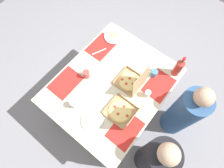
{
  "coord_description": "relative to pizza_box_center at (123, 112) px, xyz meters",
  "views": [
    {
      "loc": [
        0.68,
        0.54,
        2.67
      ],
      "look_at": [
        0.0,
        0.0,
        0.75
      ],
      "focal_mm": 29.84,
      "sensor_mm": 36.0,
      "label": 1
    }
  ],
  "objects": [
    {
      "name": "placemat_far_right",
      "position": [
        0.12,
        0.12,
        -0.05
      ],
      "size": [
        0.36,
        0.26,
        0.0
      ],
      "primitive_type": "cube",
      "color": "red",
      "rests_on": "dining_table"
    },
    {
      "name": "cup_spare",
      "position": [
        -0.58,
        0.0,
        -0.0
      ],
      "size": [
        0.07,
        0.07,
        0.09
      ],
      "primitive_type": "cylinder",
      "color": "teal",
      "rests_on": "dining_table"
    },
    {
      "name": "placemat_near_right",
      "position": [
        0.12,
        -0.73,
        -0.05
      ],
      "size": [
        0.36,
        0.26,
        0.0
      ],
      "primitive_type": "cube",
      "color": "red",
      "rests_on": "dining_table"
    },
    {
      "name": "soda_bottle",
      "position": [
        -0.76,
        0.18,
        0.08
      ],
      "size": [
        0.09,
        0.09,
        0.32
      ],
      "color": "#B2382D",
      "rests_on": "dining_table"
    },
    {
      "name": "pizza_box_edge_far",
      "position": [
        -0.34,
        -0.14,
        -0.0
      ],
      "size": [
        0.28,
        0.28,
        0.32
      ],
      "color": "tan",
      "rests_on": "dining_table"
    },
    {
      "name": "ground_plane",
      "position": [
        -0.19,
        -0.3,
        -0.8
      ],
      "size": [
        6.0,
        6.0,
        0.0
      ],
      "primitive_type": "plane",
      "color": "gray"
    },
    {
      "name": "diner_right_seat",
      "position": [
        0.12,
        0.53,
        -0.27
      ],
      "size": [
        0.32,
        0.32,
        1.18
      ],
      "color": "black",
      "rests_on": "ground_plane"
    },
    {
      "name": "cup_dark",
      "position": [
        -0.09,
        -0.59,
        -0.0
      ],
      "size": [
        0.08,
        0.08,
        0.1
      ],
      "primitive_type": "cylinder",
      "color": "#BF4742",
      "rests_on": "dining_table"
    },
    {
      "name": "placemat_near_left",
      "position": [
        -0.51,
        -0.73,
        -0.05
      ],
      "size": [
        0.36,
        0.26,
        0.0
      ],
      "primitive_type": "cube",
      "color": "red",
      "rests_on": "dining_table"
    },
    {
      "name": "plate_far_right",
      "position": [
        -0.73,
        -0.7,
        -0.04
      ],
      "size": [
        0.24,
        0.24,
        0.03
      ],
      "color": "white",
      "rests_on": "dining_table"
    },
    {
      "name": "plate_far_left",
      "position": [
        0.26,
        -0.2,
        -0.04
      ],
      "size": [
        0.24,
        0.24,
        0.02
      ],
      "color": "white",
      "rests_on": "dining_table"
    },
    {
      "name": "cup_clear_left",
      "position": [
        -0.33,
        0.08,
        -0.0
      ],
      "size": [
        0.06,
        0.06,
        0.09
      ],
      "primitive_type": "cylinder",
      "color": "silver",
      "rests_on": "dining_table"
    },
    {
      "name": "diner_left_seat",
      "position": [
        -0.51,
        0.53,
        -0.28
      ],
      "size": [
        0.32,
        0.32,
        1.15
      ],
      "color": "#33598C",
      "rests_on": "ground_plane"
    },
    {
      "name": "dining_table",
      "position": [
        -0.19,
        -0.3,
        -0.15
      ],
      "size": [
        1.41,
        1.15,
        0.75
      ],
      "color": "#3F3328",
      "rests_on": "ground_plane"
    },
    {
      "name": "cup_clear_right",
      "position": [
        0.25,
        -0.46,
        0.0
      ],
      "size": [
        0.07,
        0.07,
        0.1
      ],
      "primitive_type": "cylinder",
      "color": "silver",
      "rests_on": "dining_table"
    },
    {
      "name": "fork_by_near_right",
      "position": [
        0.07,
        -0.52,
        -0.05
      ],
      "size": [
        0.19,
        0.06,
        0.0
      ],
      "primitive_type": "cube",
      "rotation": [
        0.0,
        0.0,
        2.91
      ],
      "color": "#B7B7BC",
      "rests_on": "dining_table"
    },
    {
      "name": "fork_by_far_right",
      "position": [
        -0.44,
        -0.7,
        -0.05
      ],
      "size": [
        0.18,
        0.09,
        0.0
      ],
      "primitive_type": "cube",
      "rotation": [
        0.0,
        0.0,
        5.87
      ],
      "color": "#B7B7BC",
      "rests_on": "dining_table"
    },
    {
      "name": "pizza_box_center",
      "position": [
        0.0,
        0.0,
        0.0
      ],
      "size": [
        0.29,
        0.31,
        0.32
      ],
      "color": "tan",
      "rests_on": "dining_table"
    },
    {
      "name": "placemat_far_left",
      "position": [
        -0.51,
        0.12,
        -0.05
      ],
      "size": [
        0.36,
        0.26,
        0.0
      ],
      "primitive_type": "cube",
      "color": "red",
      "rests_on": "dining_table"
    }
  ]
}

